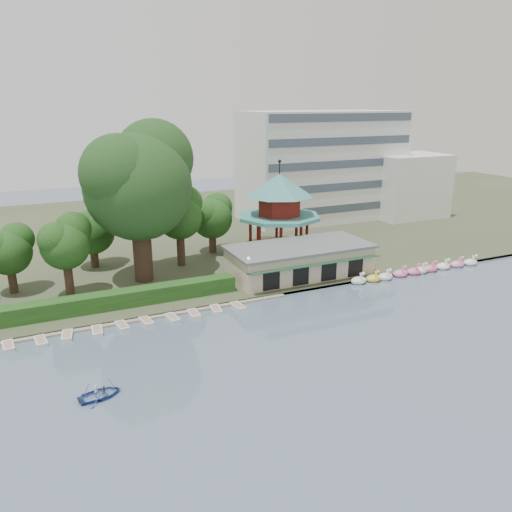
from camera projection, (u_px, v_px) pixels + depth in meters
ground_plane at (321, 372)px, 42.41m from camera, size 220.00×220.00×0.00m
shore at (166, 231)px, 87.64m from camera, size 220.00×70.00×0.40m
embankment at (243, 300)px, 57.43m from camera, size 220.00×0.60×0.30m
dock at (138, 318)px, 52.65m from camera, size 34.00×1.60×0.24m
boathouse at (300, 260)px, 64.77m from camera, size 18.60×9.39×3.90m
pavilion at (279, 206)px, 72.77m from camera, size 12.40×12.40×13.50m
office_building at (336, 169)px, 95.02m from camera, size 38.00×18.00×20.00m
hedge at (104, 301)px, 53.99m from camera, size 30.00×2.00×1.80m
lamp_post at (249, 268)px, 58.56m from camera, size 0.36×0.36×4.28m
big_tree at (139, 178)px, 59.60m from camera, size 14.22×13.25×19.74m
small_trees at (107, 231)px, 63.24m from camera, size 39.34×15.89×10.87m
swan_boats at (417, 271)px, 66.53m from camera, size 20.93×2.05×1.92m
moored_rowboats at (122, 326)px, 50.62m from camera, size 26.73×2.77×0.36m
rowboat_with_passengers at (100, 392)px, 38.65m from camera, size 5.22×4.14×2.01m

